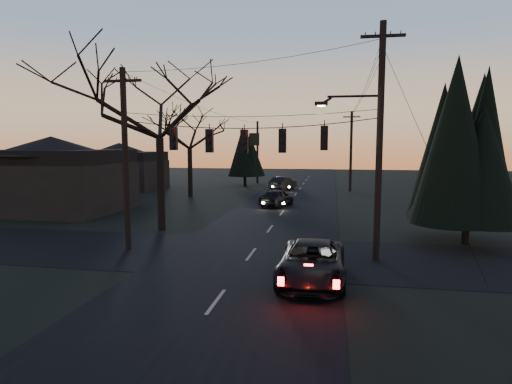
% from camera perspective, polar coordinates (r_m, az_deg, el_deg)
% --- Properties ---
extents(ground_plane, '(160.00, 160.00, 0.00)m').
position_cam_1_polar(ground_plane, '(10.62, -11.56, -21.74)').
color(ground_plane, black).
extents(main_road, '(8.00, 120.00, 0.02)m').
position_cam_1_polar(main_road, '(29.33, 3.00, -3.44)').
color(main_road, black).
rests_on(main_road, ground).
extents(cross_road, '(60.00, 7.00, 0.02)m').
position_cam_1_polar(cross_road, '(19.66, -0.65, -8.32)').
color(cross_road, black).
rests_on(cross_road, ground).
extents(utility_pole_right, '(5.00, 0.30, 10.00)m').
position_cam_1_polar(utility_pole_right, '(19.43, 15.69, -8.75)').
color(utility_pole_right, black).
rests_on(utility_pole_right, ground).
extents(utility_pole_left, '(1.80, 0.30, 8.50)m').
position_cam_1_polar(utility_pole_left, '(21.57, -16.65, -7.29)').
color(utility_pole_left, black).
rests_on(utility_pole_left, ground).
extents(utility_pole_far_r, '(1.80, 0.30, 8.50)m').
position_cam_1_polar(utility_pole_far_r, '(46.99, 12.42, 0.09)').
color(utility_pole_far_r, black).
rests_on(utility_pole_far_r, ground).
extents(utility_pole_far_l, '(0.30, 0.30, 8.00)m').
position_cam_1_polar(utility_pole_far_l, '(55.74, 0.20, 1.20)').
color(utility_pole_far_l, black).
rests_on(utility_pole_far_l, ground).
extents(span_signal_assembly, '(11.50, 0.44, 1.65)m').
position_cam_1_polar(span_signal_assembly, '(19.07, -1.39, 6.98)').
color(span_signal_assembly, black).
rests_on(span_signal_assembly, ground).
extents(bare_tree_left, '(9.21, 9.21, 10.72)m').
position_cam_1_polar(bare_tree_left, '(25.39, -12.84, 11.86)').
color(bare_tree_left, black).
rests_on(bare_tree_left, ground).
extents(evergreen_right, '(4.71, 4.71, 8.33)m').
position_cam_1_polar(evergreen_right, '(23.57, 26.64, 5.13)').
color(evergreen_right, black).
rests_on(evergreen_right, ground).
extents(bare_tree_dist, '(6.43, 6.43, 9.21)m').
position_cam_1_polar(bare_tree_dist, '(41.33, -8.88, 8.26)').
color(bare_tree_dist, black).
rests_on(bare_tree_dist, ground).
extents(evergreen_dist, '(3.50, 3.50, 6.53)m').
position_cam_1_polar(evergreen_dist, '(51.59, -1.48, 5.07)').
color(evergreen_dist, black).
rests_on(evergreen_dist, ground).
extents(house_left_near, '(10.00, 8.00, 5.60)m').
position_cam_1_polar(house_left_near, '(35.36, -25.49, 2.18)').
color(house_left_near, black).
rests_on(house_left_near, ground).
extents(house_left_far, '(9.00, 7.00, 5.20)m').
position_cam_1_polar(house_left_far, '(50.57, -17.70, 3.33)').
color(house_left_far, black).
rests_on(house_left_far, ground).
extents(suv_near, '(2.37, 5.09, 1.41)m').
position_cam_1_polar(suv_near, '(15.88, 7.48, -9.32)').
color(suv_near, black).
rests_on(suv_near, ground).
extents(sedan_oncoming_a, '(2.72, 4.48, 1.42)m').
position_cam_1_polar(sedan_oncoming_a, '(34.58, 2.79, -0.77)').
color(sedan_oncoming_a, black).
rests_on(sedan_oncoming_a, ground).
extents(sedan_oncoming_b, '(2.80, 4.65, 1.45)m').
position_cam_1_polar(sedan_oncoming_b, '(47.35, 3.65, 1.15)').
color(sedan_oncoming_b, black).
rests_on(sedan_oncoming_b, ground).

